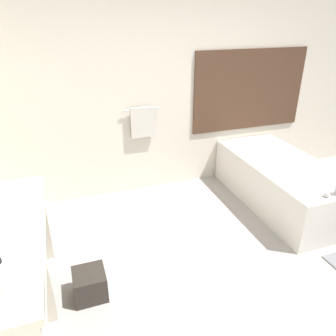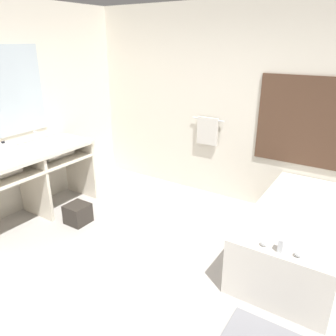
# 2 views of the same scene
# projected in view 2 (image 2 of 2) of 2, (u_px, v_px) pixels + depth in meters

# --- Properties ---
(ground_plane) EXTENTS (16.00, 16.00, 0.00)m
(ground_plane) POSITION_uv_depth(u_px,v_px,m) (133.00, 278.00, 3.25)
(ground_plane) COLOR #A8A39E
(ground_plane) RESTS_ON ground
(wall_back_with_blinds) EXTENTS (7.40, 0.13, 2.70)m
(wall_back_with_blinds) POSITION_uv_depth(u_px,v_px,m) (234.00, 107.00, 4.48)
(wall_back_with_blinds) COLOR silver
(wall_back_with_blinds) RESTS_ON ground_plane
(vanity_counter) EXTENTS (0.66, 1.63, 0.91)m
(vanity_counter) POSITION_uv_depth(u_px,v_px,m) (33.00, 168.00, 4.19)
(vanity_counter) COLOR beige
(vanity_counter) RESTS_ON ground_plane
(sink_faucet) EXTENTS (0.09, 0.04, 0.18)m
(sink_faucet) POSITION_uv_depth(u_px,v_px,m) (35.00, 138.00, 4.34)
(sink_faucet) COLOR silver
(sink_faucet) RESTS_ON vanity_counter
(bathtub) EXTENTS (0.91, 1.89, 0.69)m
(bathtub) POSITION_uv_depth(u_px,v_px,m) (299.00, 231.00, 3.47)
(bathtub) COLOR silver
(bathtub) RESTS_ON ground_plane
(water_bottle_2) EXTENTS (0.07, 0.07, 0.21)m
(water_bottle_2) POSITION_uv_depth(u_px,v_px,m) (5.00, 151.00, 3.80)
(water_bottle_2) COLOR silver
(water_bottle_2) RESTS_ON vanity_counter
(waste_bin) EXTENTS (0.27, 0.27, 0.25)m
(waste_bin) POSITION_uv_depth(u_px,v_px,m) (78.00, 214.00, 4.21)
(waste_bin) COLOR #2D2823
(waste_bin) RESTS_ON ground_plane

